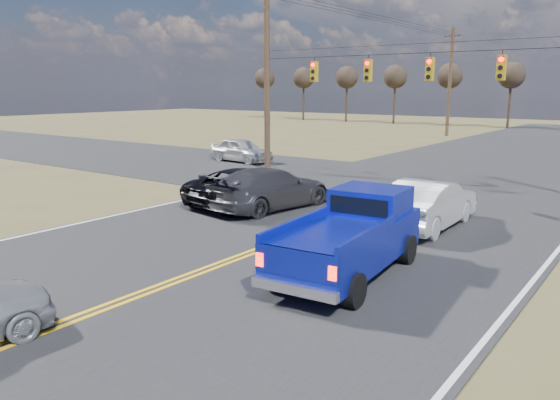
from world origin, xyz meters
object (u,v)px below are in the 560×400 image
Objects in this scene: pickup_truck at (351,236)px; cross_car_west at (241,150)px; dgrey_car_queue at (270,188)px; black_suv at (248,187)px; white_car_queue at (429,204)px.

cross_car_west is at bearing 132.46° from pickup_truck.
pickup_truck is 1.01× the size of dgrey_car_queue.
cross_car_west is at bearing -39.88° from black_suv.
white_car_queue is 5.96m from dgrey_car_queue.
pickup_truck is 1.25× the size of cross_car_west.
dgrey_car_queue is at bearing 136.96° from pickup_truck.
white_car_queue is at bearing -114.04° from cross_car_west.
pickup_truck reaches higher than white_car_queue.
cross_car_west is (-15.45, 8.70, -0.06)m from white_car_queue.
white_car_queue is (-0.22, 5.57, -0.17)m from pickup_truck.
cross_car_west is (-8.45, 9.47, 0.01)m from black_suv.
dgrey_car_queue is (1.10, -0.04, 0.06)m from black_suv.
white_car_queue is 0.90× the size of dgrey_car_queue.
dgrey_car_queue is (-5.91, -0.81, -0.01)m from white_car_queue.
black_suv is at bearing -132.92° from cross_car_west.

